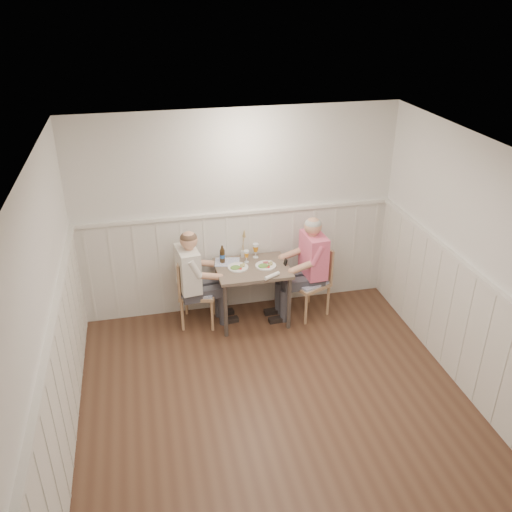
{
  "coord_description": "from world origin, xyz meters",
  "views": [
    {
      "loc": [
        -1.14,
        -3.87,
        3.86
      ],
      "look_at": [
        0.1,
        1.64,
        1.0
      ],
      "focal_mm": 38.0,
      "sensor_mm": 36.0,
      "label": 1
    }
  ],
  "objects_px": {
    "man_in_pink": "(310,274)",
    "diner_cream": "(193,287)",
    "chair_left": "(193,288)",
    "grass_vase": "(242,244)",
    "dining_table": "(252,274)",
    "beer_bottle": "(222,255)",
    "chair_right": "(312,278)"
  },
  "relations": [
    {
      "from": "chair_left",
      "to": "chair_right",
      "type": "bearing_deg",
      "value": -3.2
    },
    {
      "from": "chair_left",
      "to": "grass_vase",
      "type": "bearing_deg",
      "value": 17.69
    },
    {
      "from": "chair_right",
      "to": "chair_left",
      "type": "height_order",
      "value": "chair_right"
    },
    {
      "from": "dining_table",
      "to": "beer_bottle",
      "type": "distance_m",
      "value": 0.44
    },
    {
      "from": "chair_left",
      "to": "grass_vase",
      "type": "relative_size",
      "value": 2.37
    },
    {
      "from": "beer_bottle",
      "to": "diner_cream",
      "type": "bearing_deg",
      "value": -156.07
    },
    {
      "from": "diner_cream",
      "to": "man_in_pink",
      "type": "bearing_deg",
      "value": -1.07
    },
    {
      "from": "grass_vase",
      "to": "dining_table",
      "type": "bearing_deg",
      "value": -77.88
    },
    {
      "from": "chair_right",
      "to": "man_in_pink",
      "type": "height_order",
      "value": "man_in_pink"
    },
    {
      "from": "grass_vase",
      "to": "chair_right",
      "type": "bearing_deg",
      "value": -19.42
    },
    {
      "from": "dining_table",
      "to": "grass_vase",
      "type": "relative_size",
      "value": 2.32
    },
    {
      "from": "chair_right",
      "to": "chair_left",
      "type": "distance_m",
      "value": 1.51
    },
    {
      "from": "chair_right",
      "to": "man_in_pink",
      "type": "bearing_deg",
      "value": -161.29
    },
    {
      "from": "man_in_pink",
      "to": "grass_vase",
      "type": "bearing_deg",
      "value": 158.9
    },
    {
      "from": "diner_cream",
      "to": "grass_vase",
      "type": "height_order",
      "value": "diner_cream"
    },
    {
      "from": "beer_bottle",
      "to": "grass_vase",
      "type": "bearing_deg",
      "value": 20.42
    },
    {
      "from": "chair_right",
      "to": "grass_vase",
      "type": "relative_size",
      "value": 2.4
    },
    {
      "from": "dining_table",
      "to": "beer_bottle",
      "type": "bearing_deg",
      "value": 149.48
    },
    {
      "from": "beer_bottle",
      "to": "grass_vase",
      "type": "distance_m",
      "value": 0.3
    },
    {
      "from": "dining_table",
      "to": "grass_vase",
      "type": "distance_m",
      "value": 0.41
    },
    {
      "from": "diner_cream",
      "to": "grass_vase",
      "type": "relative_size",
      "value": 3.43
    },
    {
      "from": "man_in_pink",
      "to": "diner_cream",
      "type": "relative_size",
      "value": 1.04
    },
    {
      "from": "dining_table",
      "to": "chair_right",
      "type": "xyz_separation_m",
      "value": [
        0.78,
        0.0,
        -0.15
      ]
    },
    {
      "from": "beer_bottle",
      "to": "chair_left",
      "type": "bearing_deg",
      "value": -164.26
    },
    {
      "from": "dining_table",
      "to": "man_in_pink",
      "type": "bearing_deg",
      "value": -0.7
    },
    {
      "from": "dining_table",
      "to": "chair_right",
      "type": "relative_size",
      "value": 0.96
    },
    {
      "from": "man_in_pink",
      "to": "beer_bottle",
      "type": "height_order",
      "value": "man_in_pink"
    },
    {
      "from": "chair_right",
      "to": "chair_left",
      "type": "relative_size",
      "value": 1.01
    },
    {
      "from": "dining_table",
      "to": "chair_left",
      "type": "height_order",
      "value": "chair_left"
    },
    {
      "from": "chair_left",
      "to": "grass_vase",
      "type": "xyz_separation_m",
      "value": [
        0.66,
        0.21,
        0.43
      ]
    },
    {
      "from": "chair_right",
      "to": "diner_cream",
      "type": "distance_m",
      "value": 1.52
    },
    {
      "from": "dining_table",
      "to": "grass_vase",
      "type": "xyz_separation_m",
      "value": [
        -0.06,
        0.3,
        0.27
      ]
    }
  ]
}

